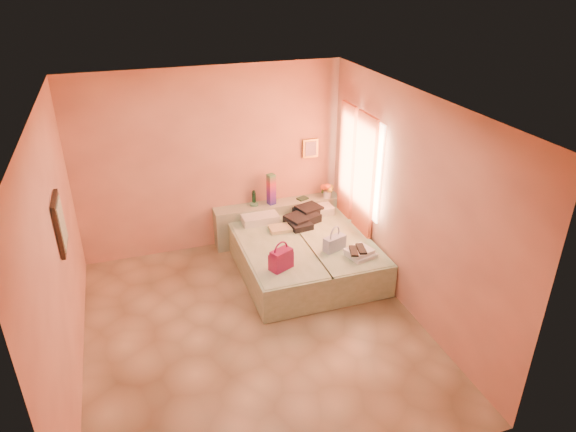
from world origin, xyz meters
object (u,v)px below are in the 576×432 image
Objects in this scene: green_book at (302,198)px; blue_handbag at (334,243)px; bed_right at (334,251)px; water_bottle at (254,198)px; bed_left at (275,261)px; headboard_ledge at (278,221)px; flower_vase at (327,189)px; magenta_handbag at (281,259)px; towel_stack at (361,253)px.

blue_handbag reaches higher than green_book.
bed_right is 9.16× the size of water_bottle.
bed_left is at bearing 179.86° from bed_right.
blue_handbag is at bearing -75.14° from headboard_ledge.
flower_vase is at bearing -30.90° from green_book.
magenta_handbag reaches higher than headboard_ledge.
flower_vase is 0.90× the size of blue_handbag.
water_bottle is at bearing 89.66° from bed_left.
water_bottle is at bearing 152.19° from green_book.
green_book is at bearing 69.46° from blue_handbag.
magenta_handbag is 0.95× the size of blue_handbag.
water_bottle is 1.66m from blue_handbag.
bed_left is (-0.38, -1.05, -0.08)m from headboard_ledge.
flower_vase reaches higher than towel_stack.
magenta_handbag reaches higher than blue_handbag.
towel_stack reaches higher than bed_left.
bed_right is 1.53m from water_bottle.
flower_vase is at bearing -6.88° from water_bottle.
magenta_handbag is (-0.47, -1.62, 0.32)m from headboard_ledge.
flower_vase is (0.40, -0.06, 0.13)m from green_book.
bed_right is at bearing 100.74° from towel_stack.
green_book is at bearing 97.98° from towel_stack.
headboard_ledge is 1.47m from blue_handbag.
magenta_handbag reaches higher than green_book.
blue_handbag reaches higher than towel_stack.
green_book is (0.41, -0.00, 0.34)m from headboard_ledge.
magenta_handbag reaches higher than towel_stack.
towel_stack is at bearing -69.00° from headboard_ledge.
bed_right is at bearing -105.68° from green_book.
towel_stack is (-0.16, -1.61, -0.24)m from flower_vase.
blue_handbag is (0.84, 0.22, -0.04)m from magenta_handbag.
blue_handbag is at bearing 134.47° from towel_stack.
magenta_handbag is 0.87m from blue_handbag.
flower_vase is at bearing 52.87° from blue_handbag.
green_book is 0.52× the size of blue_handbag.
flower_vase reaches higher than bed_left.
flower_vase is at bearing 73.78° from bed_right.
magenta_handbag is 0.86× the size of towel_stack.
water_bottle is at bearing 61.65° from magenta_handbag.
water_bottle reaches higher than blue_handbag.
bed_right is 0.71m from towel_stack.
water_bottle is 1.71m from magenta_handbag.
headboard_ledge is 5.86× the size of towel_stack.
blue_handbag is at bearing -113.78° from bed_right.
magenta_handbag is at bearing -93.43° from water_bottle.
bed_right is at bearing -51.46° from water_bottle.
magenta_handbag is at bearing 175.89° from blue_handbag.
flower_vase is (0.28, 0.98, 0.54)m from bed_right.
green_book is 0.47× the size of towel_stack.
headboard_ledge is at bearing 175.24° from flower_vase.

